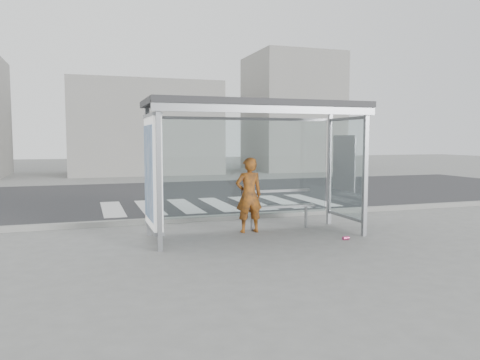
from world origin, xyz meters
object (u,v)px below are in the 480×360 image
person (249,195)px  soda_can (346,238)px  bench (279,206)px  bus_shelter (237,135)px

person → soda_can: (1.50, -1.27, -0.73)m
person → bench: (0.72, 0.13, -0.27)m
person → soda_can: person is taller
bus_shelter → bench: bearing=22.3°
bench → soda_can: bench is taller
bench → person: bearing=-169.5°
bus_shelter → person: (0.35, 0.31, -1.22)m
bench → soda_can: (0.78, -1.40, -0.46)m
soda_can → person: bearing=139.8°
bench → soda_can: size_ratio=12.69×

